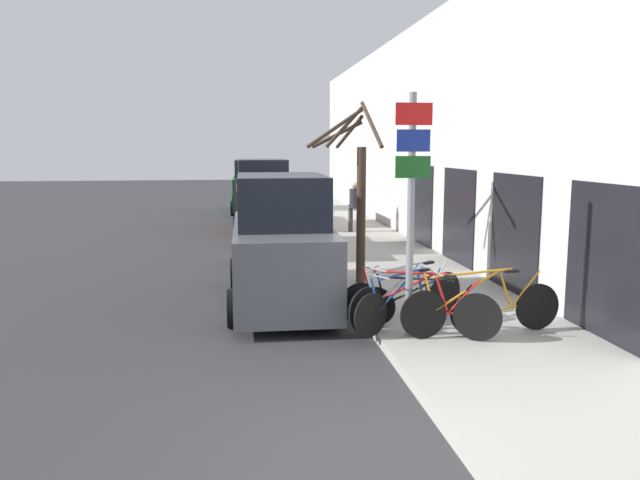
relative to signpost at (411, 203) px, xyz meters
The scene contains 15 objects.
ground_plane 8.10m from the signpost, 100.62° to the left, with size 80.00×80.00×0.00m, color #333335.
sidewalk_curb 10.74m from the signpost, 83.69° to the left, with size 3.20×32.00×0.15m.
building_facade 10.85m from the signpost, 74.38° to the left, with size 0.23×32.00×6.50m.
signpost is the anchor object (origin of this frame).
bicycle_0 1.91m from the signpost, ahead, with size 2.57×0.45×0.99m.
bicycle_1 1.58m from the signpost, 27.27° to the left, with size 2.11×1.32×0.96m.
bicycle_2 1.66m from the signpost, 41.02° to the left, with size 1.78×1.11×0.83m.
bicycle_3 1.65m from the signpost, 78.08° to the left, with size 1.89×1.19×0.90m.
bicycle_4 1.72m from the signpost, 74.75° to the left, with size 2.17×1.33×0.97m.
parked_car_0 3.33m from the signpost, 122.15° to the left, with size 1.98×4.65×2.42m.
parked_car_1 8.33m from the signpost, 100.58° to the left, with size 2.12×4.41×2.18m.
parked_car_2 13.67m from the signpost, 96.56° to the left, with size 2.09×4.63×2.48m.
parked_car_3 19.60m from the signpost, 94.97° to the left, with size 2.09×4.68×2.35m.
pedestrian_near 11.49m from the signpost, 83.14° to the left, with size 0.42×0.36×1.62m.
street_tree 3.74m from the signpost, 90.74° to the left, with size 1.32×2.55×3.67m.
Camera 1 is at (-1.05, -5.16, 2.93)m, focal length 35.00 mm.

